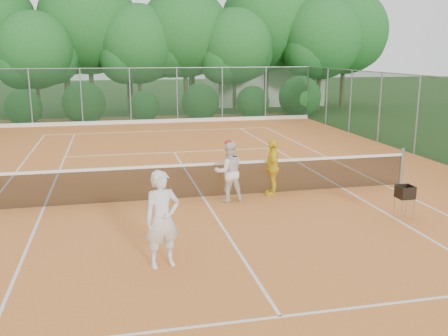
# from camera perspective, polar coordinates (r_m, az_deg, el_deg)

# --- Properties ---
(ground) EXTENTS (120.00, 120.00, 0.00)m
(ground) POSITION_cam_1_polar(r_m,az_deg,el_deg) (13.55, -2.38, -3.47)
(ground) COLOR #204117
(ground) RESTS_ON ground
(clay_court) EXTENTS (18.00, 36.00, 0.02)m
(clay_court) POSITION_cam_1_polar(r_m,az_deg,el_deg) (13.55, -2.38, -3.43)
(clay_court) COLOR orange
(clay_court) RESTS_ON ground
(club_building) EXTENTS (8.00, 5.00, 3.00)m
(club_building) POSITION_cam_1_polar(r_m,az_deg,el_deg) (38.55, 4.44, 9.58)
(club_building) COLOR beige
(club_building) RESTS_ON ground
(tennis_net) EXTENTS (11.97, 0.10, 1.10)m
(tennis_net) POSITION_cam_1_polar(r_m,az_deg,el_deg) (13.41, -2.40, -1.29)
(tennis_net) COLOR gray
(tennis_net) RESTS_ON clay_court
(player_white) EXTENTS (0.74, 0.57, 1.80)m
(player_white) POSITION_cam_1_polar(r_m,az_deg,el_deg) (9.12, -7.06, -5.84)
(player_white) COLOR silver
(player_white) RESTS_ON clay_court
(player_center_grp) EXTENTS (0.83, 0.67, 1.64)m
(player_center_grp) POSITION_cam_1_polar(r_m,az_deg,el_deg) (13.02, 0.53, -0.37)
(player_center_grp) COLOR white
(player_center_grp) RESTS_ON clay_court
(player_yellow) EXTENTS (0.58, 0.97, 1.55)m
(player_yellow) POSITION_cam_1_polar(r_m,az_deg,el_deg) (13.70, 5.55, 0.10)
(player_yellow) COLOR yellow
(player_yellow) RESTS_ON clay_court
(ball_hopper) EXTENTS (0.35, 0.35, 0.80)m
(ball_hopper) POSITION_cam_1_polar(r_m,az_deg,el_deg) (12.43, 19.99, -2.67)
(ball_hopper) COLOR gray
(ball_hopper) RESTS_ON clay_court
(stray_ball_a) EXTENTS (0.07, 0.07, 0.07)m
(stray_ball_a) POSITION_cam_1_polar(r_m,az_deg,el_deg) (22.62, -13.04, 3.08)
(stray_ball_a) COLOR #AFCB2F
(stray_ball_a) RESTS_ON clay_court
(stray_ball_b) EXTENTS (0.07, 0.07, 0.07)m
(stray_ball_b) POSITION_cam_1_polar(r_m,az_deg,el_deg) (26.11, -2.72, 4.72)
(stray_ball_b) COLOR #B1D030
(stray_ball_b) RESTS_ON clay_court
(stray_ball_c) EXTENTS (0.07, 0.07, 0.07)m
(stray_ball_c) POSITION_cam_1_polar(r_m,az_deg,el_deg) (22.08, -5.17, 3.13)
(stray_ball_c) COLOR #D1E836
(stray_ball_c) RESTS_ON clay_court
(court_markings) EXTENTS (11.03, 23.83, 0.01)m
(court_markings) POSITION_cam_1_polar(r_m,az_deg,el_deg) (13.55, -2.38, -3.38)
(court_markings) COLOR white
(court_markings) RESTS_ON clay_court
(fence_back) EXTENTS (18.07, 0.07, 3.00)m
(fence_back) POSITION_cam_1_polar(r_m,az_deg,el_deg) (27.98, -8.01, 8.20)
(fence_back) COLOR #19381E
(fence_back) RESTS_ON clay_court
(tropical_treeline) EXTENTS (32.10, 8.49, 15.03)m
(tropical_treeline) POSITION_cam_1_polar(r_m,az_deg,el_deg) (33.24, -6.46, 15.20)
(tropical_treeline) COLOR brown
(tropical_treeline) RESTS_ON ground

